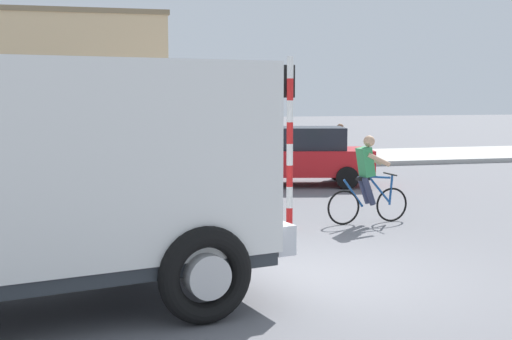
{
  "coord_description": "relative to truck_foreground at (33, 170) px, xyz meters",
  "views": [
    {
      "loc": [
        -3.15,
        -8.89,
        2.55
      ],
      "look_at": [
        -0.24,
        2.5,
        1.2
      ],
      "focal_mm": 47.65,
      "sensor_mm": 36.0,
      "label": 1
    }
  ],
  "objects": [
    {
      "name": "building_mid_block",
      "position": [
        0.31,
        22.18,
        1.25
      ],
      "size": [
        7.5,
        5.32,
        5.83
      ],
      "color": "#D1B284",
      "rests_on": "ground"
    },
    {
      "name": "truck_foreground",
      "position": [
        0.0,
        0.0,
        0.0
      ],
      "size": [
        5.82,
        3.69,
        2.9
      ],
      "color": "white",
      "rests_on": "ground"
    },
    {
      "name": "ground_plane",
      "position": [
        3.71,
        0.81,
        -1.67
      ],
      "size": [
        120.0,
        120.0,
        0.0
      ],
      "primitive_type": "plane",
      "color": "slate"
    },
    {
      "name": "cyclist",
      "position": [
        5.9,
        4.05,
        -0.8
      ],
      "size": [
        1.73,
        0.5,
        1.72
      ],
      "color": "black",
      "rests_on": "ground"
    },
    {
      "name": "pedestrian_near_kerb",
      "position": [
        8.03,
        10.97,
        -0.82
      ],
      "size": [
        0.34,
        0.22,
        1.62
      ],
      "color": "#2D334C",
      "rests_on": "ground"
    },
    {
      "name": "traffic_light_pole",
      "position": [
        4.27,
        3.98,
        0.4
      ],
      "size": [
        0.24,
        0.43,
        3.2
      ],
      "color": "red",
      "rests_on": "ground"
    },
    {
      "name": "car_red_near",
      "position": [
        6.33,
        9.66,
        -0.85
      ],
      "size": [
        4.28,
        2.58,
        1.6
      ],
      "color": "red",
      "rests_on": "ground"
    },
    {
      "name": "sidewalk_far",
      "position": [
        3.71,
        16.08,
        -1.59
      ],
      "size": [
        80.0,
        5.0,
        0.16
      ],
      "primitive_type": "cube",
      "color": "#ADADA8",
      "rests_on": "ground"
    }
  ]
}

